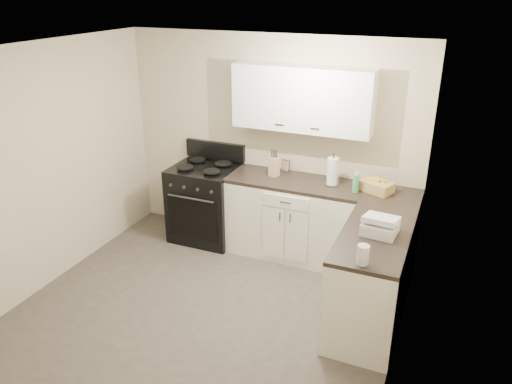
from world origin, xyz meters
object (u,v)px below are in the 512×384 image
at_px(stove, 206,204).
at_px(countertop_grill, 380,228).
at_px(knife_block, 274,167).
at_px(paper_towel, 333,171).
at_px(wicker_basket, 376,186).

relative_size(stove, countertop_grill, 3.27).
relative_size(knife_block, countertop_grill, 0.76).
relative_size(paper_towel, countertop_grill, 1.06).
height_order(knife_block, wicker_basket, knife_block).
xyz_separation_m(stove, knife_block, (0.87, 0.07, 0.59)).
bearing_deg(countertop_grill, wicker_basket, 107.58).
bearing_deg(stove, knife_block, 4.37).
distance_m(stove, paper_towel, 1.69).
xyz_separation_m(knife_block, wicker_basket, (1.17, -0.00, -0.06)).
bearing_deg(wicker_basket, knife_block, 179.85).
relative_size(stove, knife_block, 4.29).
bearing_deg(stove, paper_towel, 2.42).
bearing_deg(countertop_grill, knife_block, 150.31).
distance_m(knife_block, wicker_basket, 1.17).
xyz_separation_m(wicker_basket, countertop_grill, (0.21, -0.96, -0.00)).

